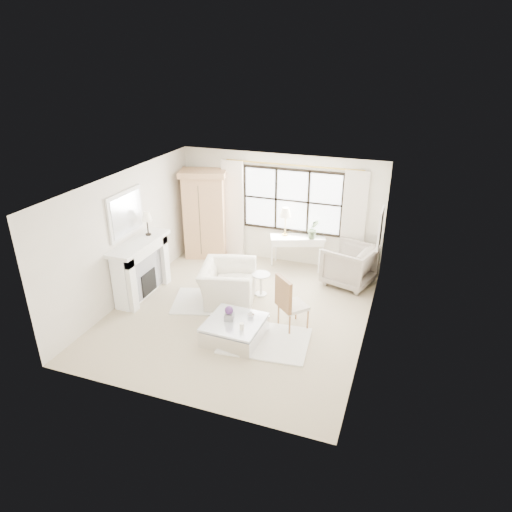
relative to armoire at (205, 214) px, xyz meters
The scene contains 32 objects.
floor 3.21m from the armoire, 52.00° to the right, with size 5.50×5.50×0.00m, color #C0AF8F.
ceiling 3.39m from the armoire, 52.00° to the right, with size 5.50×5.50×0.00m, color white.
wall_back 1.90m from the armoire, 11.65° to the left, with size 5.00×5.00×0.00m, color white.
wall_front 5.45m from the armoire, 70.12° to the right, with size 5.00×5.00×0.00m, color white.
wall_left 2.46m from the armoire, 105.34° to the right, with size 5.50×5.50×0.00m, color silver.
wall_right 4.96m from the armoire, 28.56° to the right, with size 5.50×5.50×0.00m, color white.
window_pane 2.23m from the armoire, ahead, with size 2.40×0.02×1.50m, color white.
window_frame 2.23m from the armoire, ahead, with size 2.50×0.04×1.50m, color black, non-canonical shape.
curtain_rod 2.55m from the armoire, ahead, with size 0.04×0.04×3.30m, color #B18F3D.
curtain_left 0.72m from the armoire, 23.41° to the left, with size 0.55×0.10×2.47m, color white.
curtain_right 3.66m from the armoire, ahead, with size 0.55×0.10×2.47m, color beige.
fireplace 2.46m from the armoire, 100.13° to the right, with size 0.58×1.66×1.26m.
mirror_frame 2.55m from the armoire, 104.66° to the right, with size 0.05×1.15×0.95m, color silver.
mirror_glass 2.54m from the armoire, 103.98° to the right, with size 0.02×1.00×0.80m, color silver.
art_frame 4.39m from the armoire, ahead, with size 0.04×0.62×0.82m, color silver.
art_canvas 4.37m from the armoire, ahead, with size 0.01×0.52×0.72m, color beige.
mantel_lamp 2.09m from the armoire, 101.09° to the right, with size 0.22×0.22×0.51m.
armoire is the anchor object (origin of this frame).
console_table 2.50m from the armoire, ahead, with size 1.37×0.89×0.80m.
console_lamp 2.08m from the armoire, ahead, with size 0.28×0.28×0.69m.
orchid_plant 2.76m from the armoire, ahead, with size 0.27×0.22×0.49m, color #546D48.
side_table 2.65m from the armoire, 36.92° to the right, with size 0.40×0.40×0.51m.
rug_left 2.70m from the armoire, 62.57° to the right, with size 1.58×1.11×0.03m, color white.
rug_right 4.27m from the armoire, 49.70° to the right, with size 1.58×1.18×0.03m, color white.
club_armchair 2.56m from the armoire, 54.04° to the right, with size 1.24×1.08×0.80m, color white.
wingback_chair 3.79m from the armoire, ahead, with size 0.99×1.02×0.93m, color #A29688.
french_chair 4.00m from the armoire, 40.14° to the right, with size 0.68×0.68×1.08m.
coffee_table 3.99m from the armoire, 57.09° to the right, with size 1.04×1.04×0.38m.
planter_box 3.87m from the armoire, 58.34° to the right, with size 0.17×0.17×0.12m, color gray.
planter_flowers 3.85m from the armoire, 58.34° to the right, with size 0.16×0.16×0.16m, color #552D71.
pillar_candle 4.23m from the armoire, 56.01° to the right, with size 0.08×0.08×0.12m, color white.
coffee_vase 3.89m from the armoire, 52.26° to the right, with size 0.13×0.13×0.14m, color silver.
Camera 1 is at (3.01, -7.42, 4.90)m, focal length 32.00 mm.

